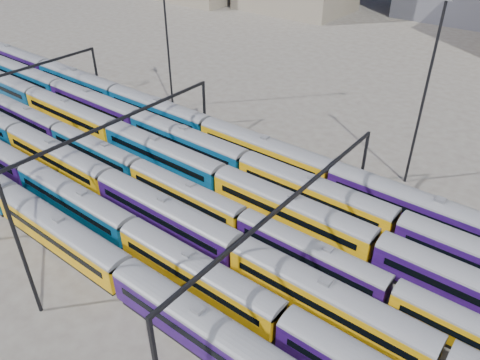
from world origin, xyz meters
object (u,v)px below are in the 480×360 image
Objects in this scene: rake_0 at (124,273)px; rake_2 at (237,250)px; mast_2 at (3,198)px; rake_1 at (282,321)px.

rake_2 is at bearing 55.15° from rake_0.
rake_0 is 14.10m from mast_2.
mast_2 reaches higher than rake_2.
mast_2 reaches higher than rake_1.
rake_2 is (6.96, 10.00, 0.04)m from rake_0.
rake_1 is (16.20, 5.00, -0.11)m from rake_0.
mast_2 is (-5.09, -7.00, 11.14)m from rake_0.
rake_1 is at bearing 17.15° from rake_0.
rake_0 is at bearing -162.85° from rake_1.
rake_1 is 10.50m from rake_2.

